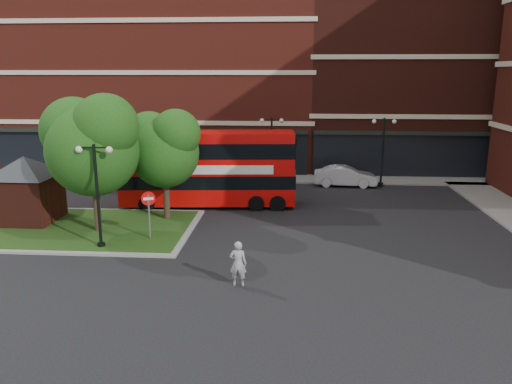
# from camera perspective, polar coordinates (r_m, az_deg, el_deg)

# --- Properties ---
(ground) EXTENTS (120.00, 120.00, 0.00)m
(ground) POSITION_cam_1_polar(r_m,az_deg,el_deg) (23.36, -4.63, -6.97)
(ground) COLOR black
(ground) RESTS_ON ground
(pavement_far) EXTENTS (44.00, 3.00, 0.12)m
(pavement_far) POSITION_cam_1_polar(r_m,az_deg,el_deg) (39.12, -1.06, 1.60)
(pavement_far) COLOR slate
(pavement_far) RESTS_ON ground
(terrace_far_left) EXTENTS (26.00, 12.00, 14.00)m
(terrace_far_left) POSITION_cam_1_polar(r_m,az_deg,el_deg) (47.03, -10.24, 11.93)
(terrace_far_left) COLOR maroon
(terrace_far_left) RESTS_ON ground
(terrace_far_right) EXTENTS (18.00, 12.00, 16.00)m
(terrace_far_right) POSITION_cam_1_polar(r_m,az_deg,el_deg) (46.83, 17.54, 12.75)
(terrace_far_right) COLOR #471911
(terrace_far_right) RESTS_ON ground
(traffic_island) EXTENTS (12.60, 7.60, 0.15)m
(traffic_island) POSITION_cam_1_polar(r_m,az_deg,el_deg) (28.31, -19.96, -3.92)
(traffic_island) COLOR gray
(traffic_island) RESTS_ON ground
(kiosk) EXTENTS (6.51, 6.51, 3.60)m
(kiosk) POSITION_cam_1_polar(r_m,az_deg,el_deg) (29.95, -24.81, 1.02)
(kiosk) COLOR #471911
(kiosk) RESTS_ON traffic_island
(tree_island_west) EXTENTS (5.40, 4.71, 7.21)m
(tree_island_west) POSITION_cam_1_polar(r_m,az_deg,el_deg) (26.38, -18.36, 5.51)
(tree_island_west) COLOR #2D2116
(tree_island_west) RESTS_ON ground
(tree_island_east) EXTENTS (4.46, 3.90, 6.29)m
(tree_island_east) POSITION_cam_1_polar(r_m,az_deg,el_deg) (27.85, -10.57, 5.22)
(tree_island_east) COLOR #2D2116
(tree_island_east) RESTS_ON ground
(lamp_island) EXTENTS (1.72, 0.36, 5.00)m
(lamp_island) POSITION_cam_1_polar(r_m,az_deg,el_deg) (24.15, -17.70, 0.12)
(lamp_island) COLOR black
(lamp_island) RESTS_ON ground
(lamp_far_left) EXTENTS (1.72, 0.36, 5.00)m
(lamp_far_left) POSITION_cam_1_polar(r_m,az_deg,el_deg) (36.53, 1.78, 5.15)
(lamp_far_left) COLOR black
(lamp_far_left) RESTS_ON ground
(lamp_far_right) EXTENTS (1.72, 0.36, 5.00)m
(lamp_far_right) POSITION_cam_1_polar(r_m,az_deg,el_deg) (37.10, 14.27, 4.87)
(lamp_far_right) COLOR black
(lamp_far_right) RESTS_ON ground
(bus) EXTENTS (10.82, 3.27, 4.07)m
(bus) POSITION_cam_1_polar(r_m,az_deg,el_deg) (30.88, -5.54, 3.23)
(bus) COLOR red
(bus) RESTS_ON ground
(woman) EXTENTS (0.68, 0.45, 1.83)m
(woman) POSITION_cam_1_polar(r_m,az_deg,el_deg) (19.62, -2.05, -8.18)
(woman) COLOR #97979A
(woman) RESTS_ON ground
(car_silver) EXTENTS (4.46, 2.12, 1.47)m
(car_silver) POSITION_cam_1_polar(r_m,az_deg,el_deg) (38.48, -0.88, 2.42)
(car_silver) COLOR silver
(car_silver) RESTS_ON ground
(car_white) EXTENTS (4.59, 1.84, 1.49)m
(car_white) POSITION_cam_1_polar(r_m,az_deg,el_deg) (37.09, 10.15, 1.80)
(car_white) COLOR silver
(car_white) RESTS_ON ground
(no_entry_sign) EXTENTS (0.67, 0.30, 2.52)m
(no_entry_sign) POSITION_cam_1_polar(r_m,az_deg,el_deg) (24.95, -12.17, -1.57)
(no_entry_sign) COLOR slate
(no_entry_sign) RESTS_ON ground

